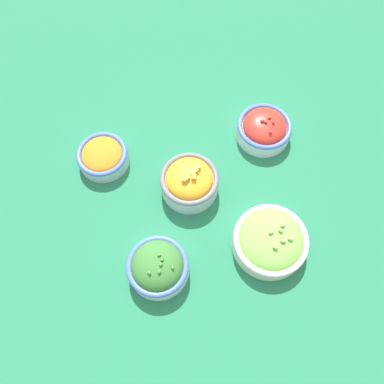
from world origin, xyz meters
name	(u,v)px	position (x,y,z in m)	size (l,w,h in m)	color
ground_plane	(192,197)	(0.00, 0.00, 0.00)	(3.00, 3.00, 0.00)	#23704C
bowl_lettuce	(270,241)	(-0.13, 0.15, 0.03)	(0.15, 0.15, 0.07)	silver
bowl_broccoli	(158,267)	(0.11, 0.14, 0.03)	(0.12, 0.12, 0.08)	silver
bowl_cherry_tomatoes	(264,128)	(-0.20, -0.12, 0.03)	(0.13, 0.13, 0.07)	silver
bowl_carrots	(103,156)	(0.18, -0.14, 0.02)	(0.12, 0.12, 0.05)	#B2C1CC
bowl_squash	(191,181)	(0.00, -0.02, 0.04)	(0.13, 0.13, 0.08)	#B2C1CC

